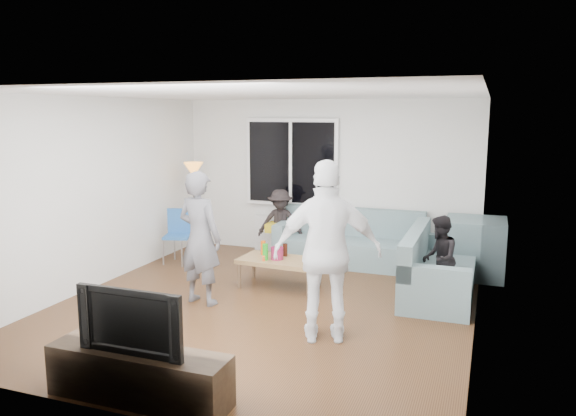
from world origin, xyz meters
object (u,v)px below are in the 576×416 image
at_px(coffee_table, 280,273).
at_px(television, 136,318).
at_px(floor_lamp, 195,210).
at_px(side_chair, 178,237).
at_px(tv_console, 139,375).
at_px(spectator_back, 280,223).
at_px(sofa_back_section, 349,238).
at_px(spectator_right, 439,259).
at_px(player_left, 200,238).
at_px(player_right, 328,252).
at_px(sofa_right_section, 441,263).

distance_m(coffee_table, television, 3.33).
xyz_separation_m(floor_lamp, television, (1.95, -4.43, -0.06)).
bearing_deg(side_chair, tv_console, -79.86).
xyz_separation_m(coffee_table, spectator_back, (-0.57, 1.51, 0.37)).
bearing_deg(floor_lamp, tv_console, -66.19).
bearing_deg(sofa_back_section, spectator_right, -41.00).
bearing_deg(side_chair, sofa_back_section, 2.75).
distance_m(player_left, spectator_back, 2.49).
relative_size(coffee_table, side_chair, 1.28).
relative_size(player_left, tv_console, 1.05).
xyz_separation_m(coffee_table, tv_console, (-0.00, -3.29, 0.02)).
bearing_deg(player_left, sofa_back_section, -107.64).
distance_m(player_right, television, 2.10).
bearing_deg(tv_console, spectator_right, 58.57).
relative_size(sofa_back_section, floor_lamp, 1.47).
bearing_deg(side_chair, sofa_right_section, -18.94).
relative_size(side_chair, floor_lamp, 0.55).
height_order(side_chair, tv_console, side_chair).
bearing_deg(tv_console, television, 180.00).
bearing_deg(spectator_back, sofa_back_section, -21.11).
height_order(side_chair, spectator_back, spectator_back).
distance_m(spectator_right, spectator_back, 2.99).
bearing_deg(player_right, player_left, -36.99).
bearing_deg(player_right, tv_console, 37.89).
bearing_deg(floor_lamp, coffee_table, -30.27).
height_order(sofa_back_section, floor_lamp, floor_lamp).
distance_m(sofa_right_section, spectator_right, 0.27).
height_order(spectator_right, tv_console, spectator_right).
height_order(sofa_right_section, player_left, player_left).
bearing_deg(floor_lamp, spectator_back, 14.94).
distance_m(sofa_right_section, coffee_table, 2.16).
height_order(side_chair, player_right, player_right).
distance_m(side_chair, floor_lamp, 0.66).
bearing_deg(floor_lamp, spectator_right, -13.36).
height_order(spectator_right, spectator_back, spectator_back).
bearing_deg(sofa_right_section, spectator_right, -180.00).
distance_m(sofa_back_section, television, 4.82).
height_order(sofa_right_section, television, television).
bearing_deg(sofa_right_section, floor_lamp, 79.91).
bearing_deg(spectator_back, player_right, -80.66).
xyz_separation_m(side_chair, player_right, (3.08, -2.11, 0.53)).
bearing_deg(player_right, sofa_back_section, -99.65).
relative_size(side_chair, spectator_right, 0.78).
bearing_deg(tv_console, player_right, 57.24).
distance_m(floor_lamp, television, 4.84).
height_order(sofa_back_section, spectator_right, spectator_right).
bearing_deg(spectator_right, floor_lamp, -108.14).
height_order(floor_lamp, spectator_right, floor_lamp).
xyz_separation_m(sofa_back_section, television, (-0.61, -4.77, 0.29)).
relative_size(coffee_table, tv_console, 0.69).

